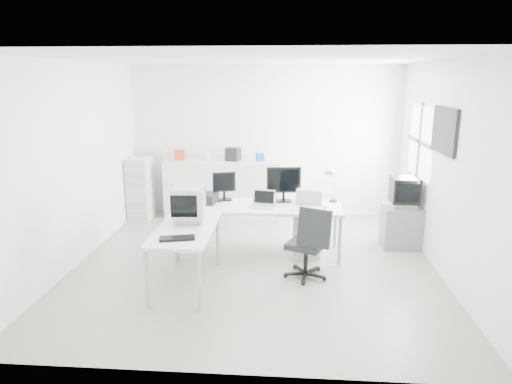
# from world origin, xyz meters

# --- Properties ---
(floor) EXTENTS (5.00, 5.00, 0.01)m
(floor) POSITION_xyz_m (0.00, 0.00, 0.00)
(floor) COLOR #B4AEA1
(floor) RESTS_ON ground
(ceiling) EXTENTS (5.00, 5.00, 0.01)m
(ceiling) POSITION_xyz_m (0.00, 0.00, 2.80)
(ceiling) COLOR white
(ceiling) RESTS_ON back_wall
(back_wall) EXTENTS (5.00, 0.02, 2.80)m
(back_wall) POSITION_xyz_m (0.00, 2.50, 1.40)
(back_wall) COLOR white
(back_wall) RESTS_ON floor
(left_wall) EXTENTS (0.02, 5.00, 2.80)m
(left_wall) POSITION_xyz_m (-2.50, 0.00, 1.40)
(left_wall) COLOR white
(left_wall) RESTS_ON floor
(right_wall) EXTENTS (0.02, 5.00, 2.80)m
(right_wall) POSITION_xyz_m (2.50, 0.00, 1.40)
(right_wall) COLOR white
(right_wall) RESTS_ON floor
(window) EXTENTS (0.02, 1.20, 1.10)m
(window) POSITION_xyz_m (2.48, 1.20, 1.60)
(window) COLOR white
(window) RESTS_ON right_wall
(wall_picture) EXTENTS (0.04, 0.90, 0.60)m
(wall_picture) POSITION_xyz_m (2.47, 0.10, 1.90)
(wall_picture) COLOR black
(wall_picture) RESTS_ON right_wall
(main_desk) EXTENTS (2.40, 0.80, 0.75)m
(main_desk) POSITION_xyz_m (0.03, 0.39, 0.38)
(main_desk) COLOR silver
(main_desk) RESTS_ON floor
(side_desk) EXTENTS (0.70, 1.40, 0.75)m
(side_desk) POSITION_xyz_m (-0.82, -0.71, 0.38)
(side_desk) COLOR silver
(side_desk) RESTS_ON floor
(drawer_pedestal) EXTENTS (0.40, 0.50, 0.60)m
(drawer_pedestal) POSITION_xyz_m (0.73, 0.44, 0.30)
(drawer_pedestal) COLOR silver
(drawer_pedestal) RESTS_ON floor
(inkjet_printer) EXTENTS (0.45, 0.38, 0.14)m
(inkjet_printer) POSITION_xyz_m (-0.82, 0.49, 0.82)
(inkjet_printer) COLOR black
(inkjet_printer) RESTS_ON main_desk
(lcd_monitor_small) EXTENTS (0.39, 0.29, 0.43)m
(lcd_monitor_small) POSITION_xyz_m (-0.52, 0.64, 0.97)
(lcd_monitor_small) COLOR black
(lcd_monitor_small) RESTS_ON main_desk
(lcd_monitor_large) EXTENTS (0.53, 0.27, 0.53)m
(lcd_monitor_large) POSITION_xyz_m (0.38, 0.64, 1.02)
(lcd_monitor_large) COLOR black
(lcd_monitor_large) RESTS_ON main_desk
(laptop) EXTENTS (0.38, 0.39, 0.22)m
(laptop) POSITION_xyz_m (0.08, 0.29, 0.86)
(laptop) COLOR #B7B7BA
(laptop) RESTS_ON main_desk
(white_keyboard) EXTENTS (0.40, 0.14, 0.02)m
(white_keyboard) POSITION_xyz_m (0.68, 0.24, 0.76)
(white_keyboard) COLOR silver
(white_keyboard) RESTS_ON main_desk
(white_mouse) EXTENTS (0.06, 0.06, 0.06)m
(white_mouse) POSITION_xyz_m (0.98, 0.29, 0.78)
(white_mouse) COLOR silver
(white_mouse) RESTS_ON main_desk
(laser_printer) EXTENTS (0.43, 0.39, 0.22)m
(laser_printer) POSITION_xyz_m (0.78, 0.61, 0.86)
(laser_printer) COLOR #A1A1A1
(laser_printer) RESTS_ON main_desk
(desk_lamp) EXTENTS (0.19, 0.19, 0.47)m
(desk_lamp) POSITION_xyz_m (1.13, 0.69, 0.98)
(desk_lamp) COLOR silver
(desk_lamp) RESTS_ON main_desk
(crt_monitor) EXTENTS (0.47, 0.47, 0.51)m
(crt_monitor) POSITION_xyz_m (-0.82, -0.46, 1.00)
(crt_monitor) COLOR #B7B7BA
(crt_monitor) RESTS_ON side_desk
(black_keyboard) EXTENTS (0.43, 0.25, 0.03)m
(black_keyboard) POSITION_xyz_m (-0.82, -1.11, 0.76)
(black_keyboard) COLOR black
(black_keyboard) RESTS_ON side_desk
(office_chair) EXTENTS (0.77, 0.77, 1.00)m
(office_chair) POSITION_xyz_m (0.70, -0.39, 0.50)
(office_chair) COLOR #222527
(office_chair) RESTS_ON floor
(tv_cabinet) EXTENTS (0.58, 0.48, 0.64)m
(tv_cabinet) POSITION_xyz_m (2.22, 0.87, 0.32)
(tv_cabinet) COLOR slate
(tv_cabinet) RESTS_ON floor
(crt_tv) EXTENTS (0.50, 0.48, 0.45)m
(crt_tv) POSITION_xyz_m (2.22, 0.87, 0.86)
(crt_tv) COLOR black
(crt_tv) RESTS_ON tv_cabinet
(sideboard) EXTENTS (2.15, 0.54, 1.08)m
(sideboard) POSITION_xyz_m (-0.78, 2.24, 0.54)
(sideboard) COLOR silver
(sideboard) RESTS_ON floor
(clutter_box_a) EXTENTS (0.21, 0.19, 0.18)m
(clutter_box_a) POSITION_xyz_m (-1.58, 2.24, 1.17)
(clutter_box_a) COLOR red
(clutter_box_a) RESTS_ON sideboard
(clutter_box_b) EXTENTS (0.16, 0.15, 0.13)m
(clutter_box_b) POSITION_xyz_m (-1.08, 2.24, 1.14)
(clutter_box_b) COLOR silver
(clutter_box_b) RESTS_ON sideboard
(clutter_box_c) EXTENTS (0.29, 0.27, 0.24)m
(clutter_box_c) POSITION_xyz_m (-0.58, 2.24, 1.19)
(clutter_box_c) COLOR black
(clutter_box_c) RESTS_ON sideboard
(clutter_box_d) EXTENTS (0.17, 0.16, 0.14)m
(clutter_box_d) POSITION_xyz_m (-0.08, 2.24, 1.15)
(clutter_box_d) COLOR #1741A1
(clutter_box_d) RESTS_ON sideboard
(clutter_bottle) EXTENTS (0.07, 0.07, 0.22)m
(clutter_bottle) POSITION_xyz_m (-1.88, 2.28, 1.19)
(clutter_bottle) COLOR silver
(clutter_bottle) RESTS_ON sideboard
(filing_cabinet) EXTENTS (0.40, 0.48, 1.14)m
(filing_cabinet) POSITION_xyz_m (-2.28, 1.98, 0.57)
(filing_cabinet) COLOR silver
(filing_cabinet) RESTS_ON floor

